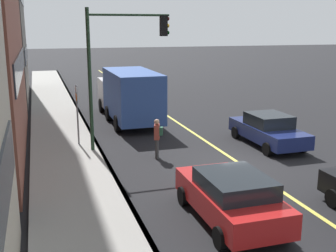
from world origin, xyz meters
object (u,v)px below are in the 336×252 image
car_red (231,196)px  street_sign_post (77,111)px  truck_blue (129,94)px  car_navy (268,130)px  traffic_light_mast (119,56)px  pedestrian_with_backpack (157,135)px

car_red → street_sign_post: 9.84m
car_red → truck_blue: 13.94m
car_navy → traffic_light_mast: size_ratio=0.74×
car_navy → car_red: (-6.86, 5.25, 0.02)m
car_red → traffic_light_mast: 8.92m
truck_blue → pedestrian_with_backpack: bearing=176.9°
car_navy → car_red: bearing=142.6°
traffic_light_mast → street_sign_post: 3.33m
pedestrian_with_backpack → traffic_light_mast: (1.61, 1.26, 3.27)m
car_navy → street_sign_post: (2.33, 8.66, 0.97)m
truck_blue → traffic_light_mast: (-5.87, 1.66, 2.64)m
truck_blue → street_sign_post: bearing=143.8°
car_navy → truck_blue: size_ratio=0.57×
car_navy → pedestrian_with_backpack: (-0.43, 5.60, 0.25)m
car_navy → pedestrian_with_backpack: 5.62m
truck_blue → pedestrian_with_backpack: 7.52m
pedestrian_with_backpack → street_sign_post: 4.18m
street_sign_post → car_navy: bearing=-105.0°
car_navy → pedestrian_with_backpack: bearing=94.4°
car_navy → pedestrian_with_backpack: size_ratio=2.73×
car_navy → traffic_light_mast: 7.80m
truck_blue → traffic_light_mast: traffic_light_mast is taller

